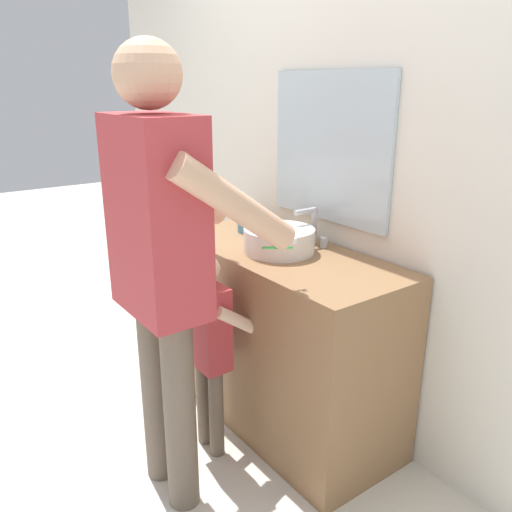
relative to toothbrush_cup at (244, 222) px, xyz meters
The scene contains 8 objects.
ground_plane 1.07m from the toothbrush_cup, 42.88° to the right, with size 14.00×14.00×0.00m, color silver.
back_wall 0.62m from the toothbrush_cup, 37.10° to the left, with size 4.40×0.10×2.70m.
vanity_cabinet 0.62m from the toothbrush_cup, ahead, with size 1.24×0.54×0.89m, color olive.
sink_basin 0.37m from the toothbrush_cup, ahead, with size 0.32×0.32×0.11m.
faucet 0.39m from the toothbrush_cup, 20.63° to the left, with size 0.18×0.14×0.18m.
toothbrush_cup is the anchor object (origin of this frame).
child_toddler 0.69m from the toothbrush_cup, 50.27° to the right, with size 0.29×0.29×0.95m.
adult_parent 0.86m from the toothbrush_cup, 55.05° to the right, with size 0.55×0.57×1.76m.
Camera 1 is at (1.77, -1.14, 1.62)m, focal length 36.50 mm.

